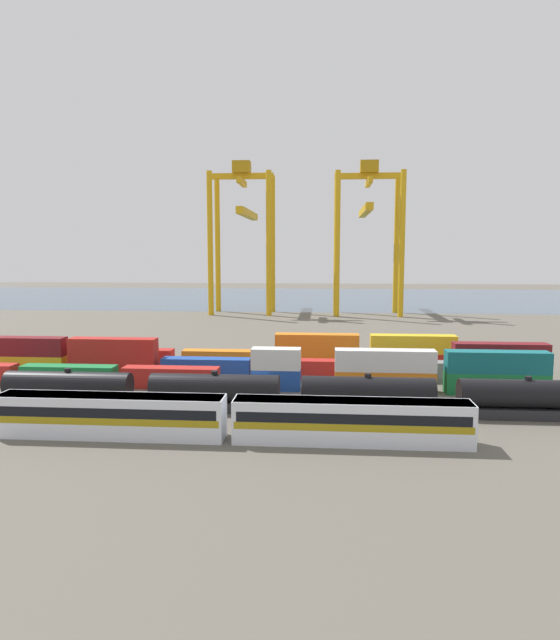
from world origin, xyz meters
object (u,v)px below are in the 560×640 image
at_px(freight_tank_row, 290,394).
at_px(shipping_container_5, 384,381).
at_px(gantry_crane_west, 243,223).
at_px(shipping_container_13, 206,368).
at_px(shipping_container_14, 301,369).
at_px(passenger_train, 229,417).
at_px(gantry_crane_central, 368,222).

bearing_deg(freight_tank_row, shipping_container_5, 42.73).
height_order(shipping_container_5, gantry_crane_west, gantry_crane_west).
relative_size(shipping_container_13, shipping_container_14, 1.00).
relative_size(passenger_train, gantry_crane_central, 1.04).
bearing_deg(gantry_crane_central, gantry_crane_west, -179.63).
distance_m(freight_tank_row, gantry_crane_central, 105.35).
bearing_deg(shipping_container_5, gantry_crane_central, 87.49).
distance_m(passenger_train, gantry_crane_central, 115.04).
bearing_deg(shipping_container_5, passenger_train, -129.36).
xyz_separation_m(freight_tank_row, gantry_crane_west, (-19.75, 101.43, 23.12)).
bearing_deg(gantry_crane_central, passenger_train, -100.15).
distance_m(shipping_container_13, gantry_crane_west, 88.54).
bearing_deg(gantry_crane_west, freight_tank_row, -78.98).
distance_m(freight_tank_row, shipping_container_5, 14.83).
relative_size(freight_tank_row, shipping_container_5, 5.16).
relative_size(shipping_container_5, gantry_crane_central, 0.29).
height_order(freight_tank_row, shipping_container_14, freight_tank_row).
relative_size(shipping_container_14, gantry_crane_west, 0.29).
height_order(passenger_train, gantry_crane_central, gantry_crane_central).
distance_m(passenger_train, shipping_container_5, 24.99).
distance_m(shipping_container_14, gantry_crane_west, 90.52).
distance_m(shipping_container_5, shipping_container_14, 12.27).
bearing_deg(shipping_container_13, shipping_container_5, -15.33).
bearing_deg(shipping_container_5, freight_tank_row, -137.27).
xyz_separation_m(shipping_container_5, gantry_crane_west, (-30.63, 91.38, 23.88)).
distance_m(freight_tank_row, shipping_container_14, 16.50).
bearing_deg(passenger_train, freight_tank_row, 61.84).
bearing_deg(gantry_crane_central, shipping_container_5, -92.51).
height_order(passenger_train, gantry_crane_west, gantry_crane_west).
xyz_separation_m(shipping_container_14, gantry_crane_central, (14.47, 85.17, 24.04)).
height_order(passenger_train, shipping_container_5, passenger_train).
height_order(shipping_container_5, gantry_crane_central, gantry_crane_central).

